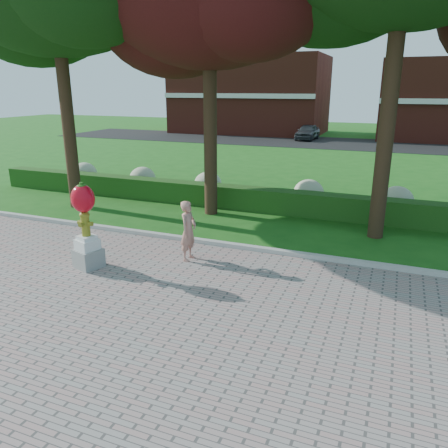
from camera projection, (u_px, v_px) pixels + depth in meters
name	position (u px, v px, depth m)	size (l,w,h in m)	color
ground	(185.00, 295.00, 9.28)	(100.00, 100.00, 0.00)	#195715
walkway	(48.00, 422.00, 5.73)	(40.00, 14.00, 0.04)	gray
curb	(235.00, 246.00, 11.91)	(40.00, 0.18, 0.15)	#ADADA5
lawn_hedge	(274.00, 201.00, 15.36)	(24.00, 0.70, 0.80)	#184413
hydrangea_row	(297.00, 192.00, 16.00)	(20.10, 1.10, 0.99)	#BCC899
street	(346.00, 144.00, 34.08)	(50.00, 8.00, 0.02)	black
building_left	(250.00, 95.00, 41.89)	(14.00, 8.00, 7.00)	maroon
hydrant_sculpture	(85.00, 223.00, 10.30)	(0.72, 0.72, 2.10)	gray
woman	(188.00, 231.00, 10.87)	(0.56, 0.37, 1.53)	tan
parked_car	(308.00, 132.00, 36.50)	(1.51, 3.74, 1.27)	#3B3E42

